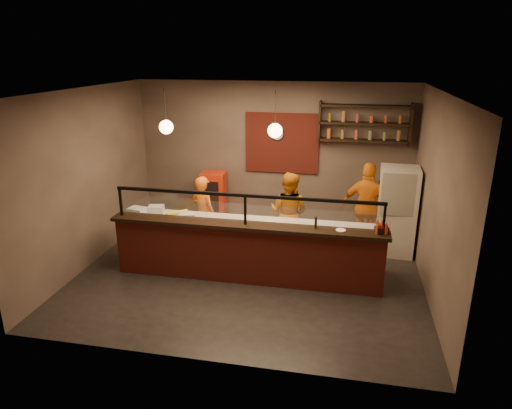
% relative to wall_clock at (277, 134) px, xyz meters
% --- Properties ---
extents(floor, '(6.00, 6.00, 0.00)m').
position_rel_wall_clock_xyz_m(floor, '(-0.10, -2.46, -2.10)').
color(floor, black).
rests_on(floor, ground).
extents(ceiling, '(6.00, 6.00, 0.00)m').
position_rel_wall_clock_xyz_m(ceiling, '(-0.10, -2.46, 1.10)').
color(ceiling, '#3A332C').
rests_on(ceiling, wall_back).
extents(wall_back, '(6.00, 0.00, 6.00)m').
position_rel_wall_clock_xyz_m(wall_back, '(-0.10, 0.04, -0.50)').
color(wall_back, '#766156').
rests_on(wall_back, floor).
extents(wall_left, '(0.00, 5.00, 5.00)m').
position_rel_wall_clock_xyz_m(wall_left, '(-3.10, -2.46, -0.50)').
color(wall_left, '#766156').
rests_on(wall_left, floor).
extents(wall_right, '(0.00, 5.00, 5.00)m').
position_rel_wall_clock_xyz_m(wall_right, '(2.90, -2.46, -0.50)').
color(wall_right, '#766156').
rests_on(wall_right, floor).
extents(wall_front, '(6.00, 0.00, 6.00)m').
position_rel_wall_clock_xyz_m(wall_front, '(-0.10, -4.96, -0.50)').
color(wall_front, '#766156').
rests_on(wall_front, floor).
extents(brick_patch, '(1.60, 0.04, 1.30)m').
position_rel_wall_clock_xyz_m(brick_patch, '(0.10, 0.01, -0.20)').
color(brick_patch, maroon).
rests_on(brick_patch, wall_back).
extents(service_counter, '(4.60, 0.25, 1.00)m').
position_rel_wall_clock_xyz_m(service_counter, '(-0.10, -2.76, -1.60)').
color(service_counter, maroon).
rests_on(service_counter, floor).
extents(counter_ledge, '(4.70, 0.37, 0.06)m').
position_rel_wall_clock_xyz_m(counter_ledge, '(-0.10, -2.76, -1.07)').
color(counter_ledge, black).
rests_on(counter_ledge, service_counter).
extents(worktop_cabinet, '(4.60, 0.75, 0.85)m').
position_rel_wall_clock_xyz_m(worktop_cabinet, '(-0.10, -2.26, -1.68)').
color(worktop_cabinet, gray).
rests_on(worktop_cabinet, floor).
extents(worktop, '(4.60, 0.75, 0.05)m').
position_rel_wall_clock_xyz_m(worktop, '(-0.10, -2.26, -1.23)').
color(worktop, silver).
rests_on(worktop, worktop_cabinet).
extents(sneeze_guard, '(4.50, 0.05, 0.52)m').
position_rel_wall_clock_xyz_m(sneeze_guard, '(-0.10, -2.76, -0.73)').
color(sneeze_guard, white).
rests_on(sneeze_guard, counter_ledge).
extents(wall_shelving, '(1.84, 0.28, 0.85)m').
position_rel_wall_clock_xyz_m(wall_shelving, '(1.80, -0.14, 0.30)').
color(wall_shelving, black).
rests_on(wall_shelving, wall_back).
extents(wall_clock, '(0.30, 0.04, 0.30)m').
position_rel_wall_clock_xyz_m(wall_clock, '(0.00, 0.00, 0.00)').
color(wall_clock, black).
rests_on(wall_clock, wall_back).
extents(pendant_left, '(0.24, 0.24, 0.77)m').
position_rel_wall_clock_xyz_m(pendant_left, '(-1.60, -2.26, 0.45)').
color(pendant_left, black).
rests_on(pendant_left, ceiling).
extents(pendant_right, '(0.24, 0.24, 0.77)m').
position_rel_wall_clock_xyz_m(pendant_right, '(0.30, -2.26, 0.45)').
color(pendant_right, black).
rests_on(pendant_right, ceiling).
extents(cook_left, '(0.65, 0.56, 1.51)m').
position_rel_wall_clock_xyz_m(cook_left, '(-1.22, -1.56, -1.35)').
color(cook_left, orange).
rests_on(cook_left, floor).
extents(cook_mid, '(0.93, 0.82, 1.62)m').
position_rel_wall_clock_xyz_m(cook_mid, '(0.45, -1.36, -1.29)').
color(cook_mid, '#C36E12').
rests_on(cook_mid, floor).
extents(cook_right, '(1.11, 0.62, 1.78)m').
position_rel_wall_clock_xyz_m(cook_right, '(1.95, -0.98, -1.21)').
color(cook_right, orange).
rests_on(cook_right, floor).
extents(fridge, '(0.75, 0.71, 1.72)m').
position_rel_wall_clock_xyz_m(fridge, '(2.50, -1.01, -1.24)').
color(fridge, beige).
rests_on(fridge, floor).
extents(red_cooler, '(0.57, 0.52, 1.25)m').
position_rel_wall_clock_xyz_m(red_cooler, '(-1.38, -0.31, -1.48)').
color(red_cooler, red).
rests_on(red_cooler, floor).
extents(pizza_dough, '(0.71, 0.71, 0.01)m').
position_rel_wall_clock_xyz_m(pizza_dough, '(0.22, -2.24, -1.19)').
color(pizza_dough, beige).
rests_on(pizza_dough, worktop).
extents(prep_tub_a, '(0.34, 0.30, 0.15)m').
position_rel_wall_clock_xyz_m(prep_tub_a, '(-2.25, -2.32, -1.12)').
color(prep_tub_a, white).
rests_on(prep_tub_a, worktop).
extents(prep_tub_b, '(0.32, 0.28, 0.14)m').
position_rel_wall_clock_xyz_m(prep_tub_b, '(-1.96, -2.12, -1.13)').
color(prep_tub_b, silver).
rests_on(prep_tub_b, worktop).
extents(prep_tub_c, '(0.32, 0.28, 0.14)m').
position_rel_wall_clock_xyz_m(prep_tub_c, '(-1.26, -2.38, -1.13)').
color(prep_tub_c, silver).
rests_on(prep_tub_c, worktop).
extents(rolling_pin, '(0.35, 0.31, 0.07)m').
position_rel_wall_clock_xyz_m(rolling_pin, '(-1.55, -2.11, -1.17)').
color(rolling_pin, yellow).
rests_on(rolling_pin, worktop).
extents(condiment_caddy, '(0.23, 0.21, 0.11)m').
position_rel_wall_clock_xyz_m(condiment_caddy, '(2.10, -2.72, -0.99)').
color(condiment_caddy, black).
rests_on(condiment_caddy, counter_ledge).
extents(pepper_mill, '(0.05, 0.05, 0.19)m').
position_rel_wall_clock_xyz_m(pepper_mill, '(1.06, -2.71, -0.95)').
color(pepper_mill, black).
rests_on(pepper_mill, counter_ledge).
extents(small_plate, '(0.20, 0.20, 0.01)m').
position_rel_wall_clock_xyz_m(small_plate, '(1.47, -2.73, -1.03)').
color(small_plate, white).
rests_on(small_plate, counter_ledge).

